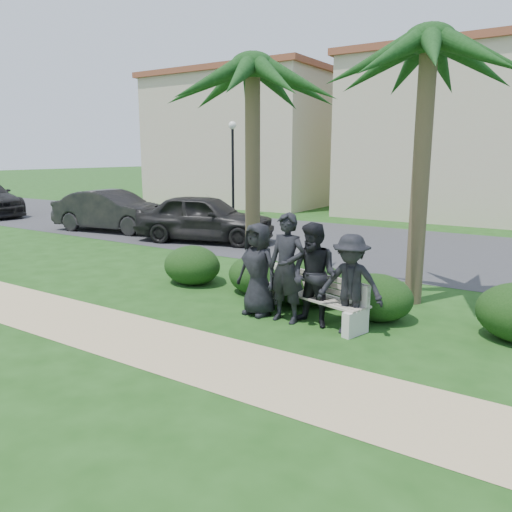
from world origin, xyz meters
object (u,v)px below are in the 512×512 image
object	(u,v)px
street_lamp	(233,151)
car_a	(205,218)
man_d	(350,285)
palm_left	(253,68)
park_bench	(309,299)
palm_right	(429,43)
man_b	(287,268)
man_c	(314,275)
man_a	(258,269)
car_b	(113,211)

from	to	relation	value
street_lamp	car_a	distance (m)	7.48
man_d	palm_left	size ratio (longest dim) A/B	0.29
man_d	park_bench	bearing A→B (deg)	150.89
palm_right	man_d	bearing A→B (deg)	-99.28
man_b	park_bench	bearing A→B (deg)	53.78
palm_right	car_a	world-z (taller)	palm_right
street_lamp	car_a	size ratio (longest dim) A/B	0.94
man_c	car_a	size ratio (longest dim) A/B	0.38
park_bench	man_b	world-z (taller)	man_b
man_a	park_bench	bearing A→B (deg)	26.48
car_b	man_a	bearing A→B (deg)	-127.18
man_d	palm_right	world-z (taller)	palm_right
man_a	man_b	size ratio (longest dim) A/B	0.88
street_lamp	palm_right	world-z (taller)	palm_right
park_bench	man_c	size ratio (longest dim) A/B	1.35
palm_right	car_b	world-z (taller)	palm_right
park_bench	palm_right	distance (m)	4.99
man_a	man_c	xyz separation A→B (m)	(1.10, 0.01, 0.04)
street_lamp	car_b	size ratio (longest dim) A/B	0.94
park_bench	car_b	size ratio (longest dim) A/B	0.51
street_lamp	palm_left	size ratio (longest dim) A/B	0.78
man_b	car_a	distance (m)	8.31
man_c	man_d	size ratio (longest dim) A/B	1.08
park_bench	car_a	distance (m)	8.30
man_a	car_a	distance (m)	7.83
park_bench	man_c	bearing A→B (deg)	-35.83
man_d	car_b	world-z (taller)	man_d
man_b	man_c	world-z (taller)	man_b
street_lamp	palm_right	size ratio (longest dim) A/B	0.75
palm_right	car_b	size ratio (longest dim) A/B	1.25
man_b	man_a	bearing A→B (deg)	177.30
car_b	man_c	bearing A→B (deg)	-124.68
street_lamp	man_a	distance (m)	14.96
man_a	man_d	bearing A→B (deg)	7.52
man_b	man_c	distance (m)	0.50
man_c	street_lamp	bearing A→B (deg)	138.78
car_b	palm_right	bearing A→B (deg)	-113.15
man_b	car_b	size ratio (longest dim) A/B	0.41
man_c	palm_right	xyz separation A→B (m)	(1.03, 2.26, 3.89)
man_a	man_c	world-z (taller)	man_c
palm_left	palm_right	bearing A→B (deg)	8.86
street_lamp	palm_left	bearing A→B (deg)	-52.30
car_b	street_lamp	bearing A→B (deg)	-16.84
man_a	palm_left	size ratio (longest dim) A/B	0.30
street_lamp	car_b	distance (m)	6.85
man_c	palm_left	size ratio (longest dim) A/B	0.32
park_bench	car_b	world-z (taller)	car_b
man_a	palm_right	bearing A→B (deg)	54.72
man_a	palm_left	bearing A→B (deg)	133.87
man_c	car_b	size ratio (longest dim) A/B	0.38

